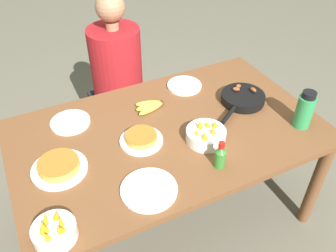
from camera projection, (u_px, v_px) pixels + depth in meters
ground_plane at (168, 212)px, 2.33m from camera, size 14.00×14.00×0.00m
dining_table at (168, 142)px, 1.94m from camera, size 1.63×0.98×0.70m
banana_bunch at (150, 106)px, 2.02m from camera, size 0.18×0.13×0.04m
skillet at (242, 98)px, 2.07m from camera, size 0.38×0.29×0.08m
frittata_plate_center at (141, 139)px, 1.80m from camera, size 0.22×0.22×0.05m
frittata_plate_side at (59, 167)px, 1.65m from camera, size 0.26×0.26×0.06m
empty_plate_near_front at (184, 86)px, 2.21m from camera, size 0.21×0.21×0.02m
empty_plate_far_left at (149, 190)px, 1.56m from camera, size 0.25×0.25×0.02m
empty_plate_far_right at (70, 122)px, 1.93m from camera, size 0.21×0.21×0.02m
fruit_bowl_mango at (54, 231)px, 1.37m from camera, size 0.17×0.17×0.12m
fruit_bowl_citrus at (206, 135)px, 1.80m from camera, size 0.20×0.20×0.12m
water_bottle at (305, 110)px, 1.86m from camera, size 0.09×0.09×0.21m
hot_sauce_bottle at (220, 156)px, 1.65m from camera, size 0.05×0.05×0.15m
person_figure at (119, 91)px, 2.54m from camera, size 0.38×0.38×1.20m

